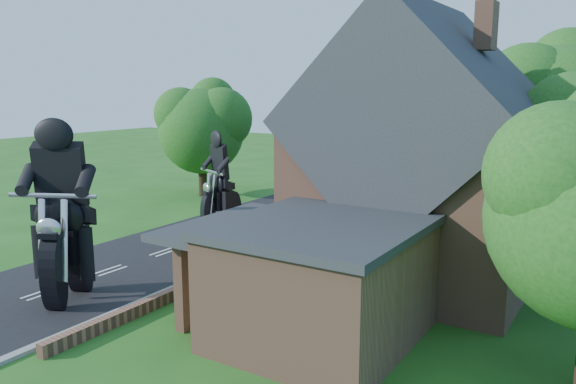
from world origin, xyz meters
The scene contains 17 objects.
ground centered at (0.00, 0.00, 0.00)m, with size 120.00×120.00×0.00m, color #1F5718.
road centered at (0.00, 0.00, 0.01)m, with size 7.00×80.00×0.02m, color black.
kerb centered at (3.65, 0.00, 0.06)m, with size 0.30×80.00×0.12m, color gray.
garden_wall centered at (4.30, 5.00, 0.20)m, with size 0.30×22.00×0.40m, color #93634B.
house centered at (10.49, 6.00, 4.34)m, with size 9.54×8.64×10.24m.
annex centered at (9.87, -0.80, 1.77)m, with size 7.05×5.94×3.44m.
tree_behind_house centered at (14.18, 16.14, 6.23)m, with size 7.81×7.20×10.08m.
tree_behind_left centered at (8.16, 17.13, 5.73)m, with size 6.94×6.40×9.16m.
tree_far_road centered at (-6.86, 14.11, 4.84)m, with size 6.08×5.60×7.84m.
shrub_a centered at (5.30, -1.00, 0.55)m, with size 0.90×0.90×1.10m, color #173C13.
shrub_b centered at (5.30, 1.50, 0.55)m, with size 0.90×0.90×1.10m, color #173C13.
shrub_c centered at (5.30, 4.00, 0.55)m, with size 0.90×0.90×1.10m, color #173C13.
shrub_d centered at (5.30, 9.00, 0.55)m, with size 0.90×0.90×1.10m, color #173C13.
shrub_e centered at (5.30, 11.50, 0.55)m, with size 0.90×0.90×1.10m, color #173C13.
shrub_f centered at (5.30, 14.00, 0.55)m, with size 0.90×0.90×1.10m, color #173C13.
motorcycle_lead centered at (1.39, -2.90, 0.93)m, with size 0.50×1.99×1.86m, color black, non-canonical shape.
motorcycle_follow centered at (-0.16, 7.18, 0.76)m, with size 0.42×1.64×1.53m, color black, non-canonical shape.
Camera 1 is at (17.34, -14.22, 7.13)m, focal length 35.00 mm.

